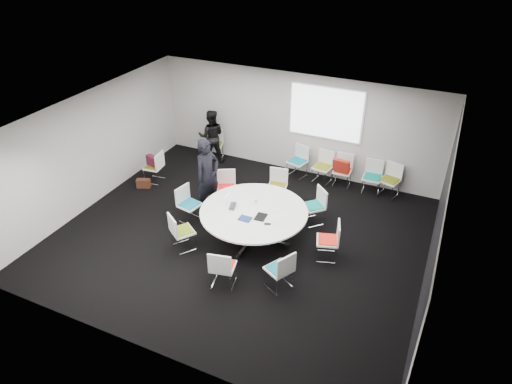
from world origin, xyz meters
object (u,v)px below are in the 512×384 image
at_px(chair_spare_left, 155,172).
at_px(person_main, 208,176).
at_px(chair_ring_g, 223,273).
at_px(chair_ring_f, 183,238).
at_px(person_back, 211,136).
at_px(chair_ring_c, 277,193).
at_px(chair_ring_h, 279,276).
at_px(chair_ring_a, 327,247).
at_px(chair_ring_b, 313,212).
at_px(chair_back_d, 371,183).
at_px(chair_back_b, 322,173).
at_px(chair_person_back, 215,150).
at_px(chair_back_e, 389,186).
at_px(laptop, 235,206).
at_px(maroon_bag, 153,161).
at_px(cup, 256,201).
at_px(chair_back_c, 342,176).
at_px(chair_ring_d, 227,194).
at_px(brown_bag, 144,183).
at_px(conference_table, 254,217).
at_px(chair_back_a, 297,167).
at_px(chair_ring_e, 190,211).

xyz_separation_m(chair_spare_left, person_main, (2.02, -0.58, 0.66)).
bearing_deg(person_main, chair_ring_g, -126.91).
distance_m(chair_ring_f, person_back, 4.20).
height_order(chair_ring_c, chair_ring_h, same).
relative_size(chair_ring_a, chair_ring_b, 1.00).
bearing_deg(person_main, chair_ring_f, -153.26).
xyz_separation_m(chair_ring_f, chair_back_d, (3.22, 4.04, 0.00)).
distance_m(chair_back_b, chair_person_back, 3.33).
bearing_deg(chair_ring_a, chair_back_e, -30.09).
height_order(laptop, maroon_bag, maroon_bag).
xyz_separation_m(chair_person_back, cup, (2.60, -2.78, 0.50)).
relative_size(chair_back_e, laptop, 2.76).
bearing_deg(cup, person_main, 167.56).
xyz_separation_m(chair_ring_c, chair_back_c, (1.27, 1.50, 0.00)).
bearing_deg(chair_back_b, chair_ring_d, 57.97).
distance_m(chair_ring_g, person_main, 2.84).
bearing_deg(chair_back_d, brown_bag, 19.82).
xyz_separation_m(chair_ring_b, brown_bag, (-4.64, -0.33, -0.16)).
height_order(conference_table, person_back, person_back).
distance_m(chair_ring_h, person_main, 3.28).
bearing_deg(chair_person_back, chair_ring_d, 109.07).
distance_m(chair_back_a, chair_back_c, 1.27).
distance_m(chair_ring_d, chair_back_c, 3.17).
relative_size(chair_ring_b, chair_person_back, 1.00).
distance_m(conference_table, brown_bag, 3.73).
xyz_separation_m(chair_ring_e, brown_bag, (-1.96, 0.81, -0.16)).
distance_m(chair_back_c, cup, 3.10).
bearing_deg(chair_person_back, cup, 116.66).
relative_size(chair_ring_e, chair_back_e, 1.00).
relative_size(chair_ring_a, person_main, 0.47).
relative_size(chair_person_back, brown_bag, 2.44).
relative_size(chair_back_d, laptop, 2.76).
distance_m(chair_ring_a, chair_person_back, 5.38).
height_order(chair_spare_left, cup, chair_spare_left).
height_order(chair_ring_d, laptop, chair_ring_d).
distance_m(chair_ring_b, chair_back_c, 1.97).
bearing_deg(chair_ring_f, chair_ring_b, 78.06).
bearing_deg(person_main, cup, -84.44).
bearing_deg(chair_ring_h, conference_table, 69.91).
bearing_deg(maroon_bag, chair_ring_d, -4.71).
height_order(conference_table, maroon_bag, maroon_bag).
height_order(chair_ring_d, maroon_bag, chair_ring_d).
xyz_separation_m(chair_ring_f, chair_back_b, (1.88, 4.05, 0.00)).
xyz_separation_m(chair_ring_c, chair_ring_h, (1.21, -2.85, 0.00)).
bearing_deg(person_back, person_main, 92.59).
relative_size(chair_ring_d, chair_ring_g, 1.00).
bearing_deg(brown_bag, chair_back_b, 28.08).
bearing_deg(chair_ring_c, laptop, 68.13).
bearing_deg(person_back, chair_ring_e, 84.51).
bearing_deg(chair_ring_f, chair_ring_e, 148.16).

